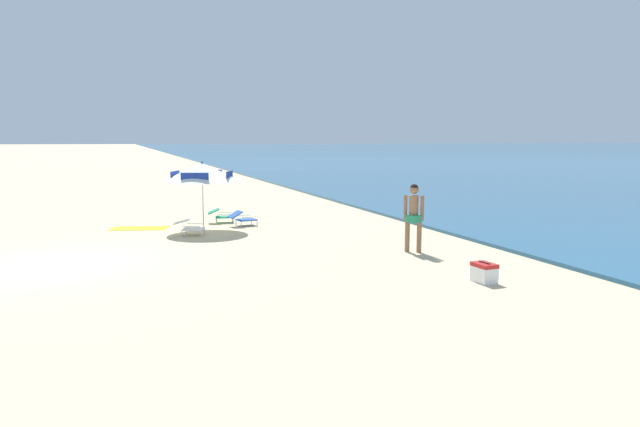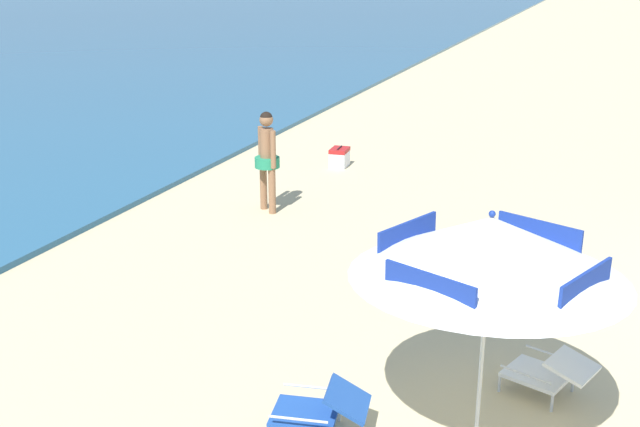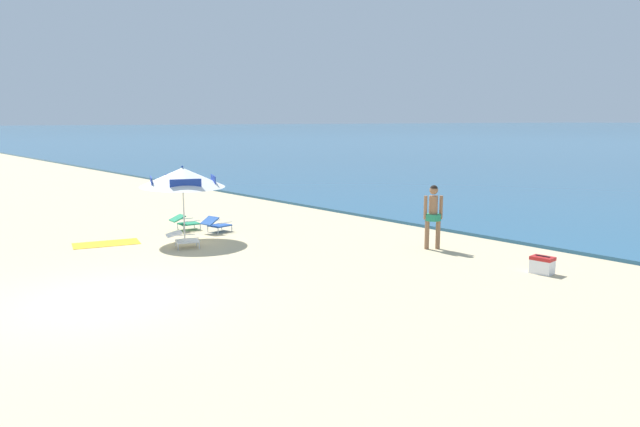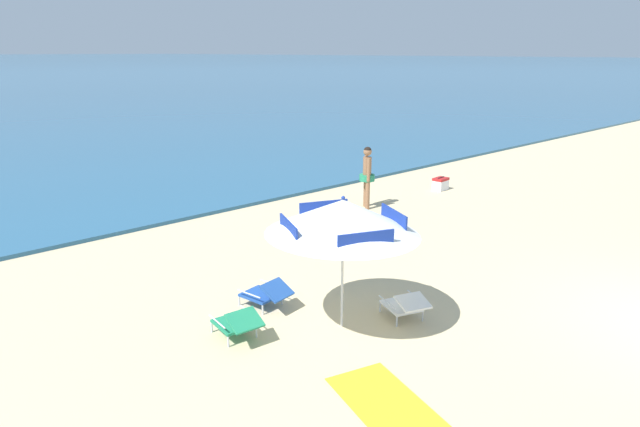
{
  "view_description": "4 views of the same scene",
  "coord_description": "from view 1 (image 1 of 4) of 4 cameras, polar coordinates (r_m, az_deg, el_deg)",
  "views": [
    {
      "loc": [
        14.33,
        1.52,
        2.88
      ],
      "look_at": [
        0.47,
        6.31,
        1.0
      ],
      "focal_mm": 32.4,
      "sensor_mm": 36.0,
      "label": 1
    },
    {
      "loc": [
        -10.53,
        3.1,
        4.24
      ],
      "look_at": [
        -0.39,
        6.96,
        0.65
      ],
      "focal_mm": 43.61,
      "sensor_mm": 36.0,
      "label": 2
    },
    {
      "loc": [
        11.25,
        -4.05,
        3.5
      ],
      "look_at": [
        -1.19,
        6.62,
        0.89
      ],
      "focal_mm": 33.0,
      "sensor_mm": 36.0,
      "label": 3
    },
    {
      "loc": [
        -9.87,
        -1.84,
        4.33
      ],
      "look_at": [
        -1.92,
        7.0,
        0.8
      ],
      "focal_mm": 30.84,
      "sensor_mm": 36.0,
      "label": 4
    }
  ],
  "objects": [
    {
      "name": "lounge_chair_facing_sea",
      "position": [
        19.58,
        -7.67,
        -0.43
      ],
      "size": [
        0.68,
        0.97,
        0.52
      ],
      "color": "#1E4799",
      "rests_on": "ground"
    },
    {
      "name": "beach_umbrella_striped_main",
      "position": [
        18.7,
        -11.56,
        4.04
      ],
      "size": [
        2.6,
        2.59,
        2.2
      ],
      "color": "silver",
      "rests_on": "ground"
    },
    {
      "name": "cooler_box",
      "position": [
        12.22,
        15.9,
        -5.64
      ],
      "size": [
        0.52,
        0.39,
        0.43
      ],
      "color": "white",
      "rests_on": "ground"
    },
    {
      "name": "beach_towel",
      "position": [
        19.77,
        -17.38,
        -1.4
      ],
      "size": [
        1.34,
        1.97,
        0.01
      ],
      "primitive_type": "cube",
      "rotation": [
        0.0,
        0.0,
        2.88
      ],
      "color": "gold",
      "rests_on": "ground"
    },
    {
      "name": "ground_plane",
      "position": [
        14.7,
        -24.66,
        -4.68
      ],
      "size": [
        800.0,
        800.0,
        0.0
      ],
      "primitive_type": "plane",
      "color": "#CCB78C"
    },
    {
      "name": "person_standing_near_shore",
      "position": [
        14.95,
        9.24,
        0.05
      ],
      "size": [
        0.43,
        0.44,
        1.76
      ],
      "color": "#8C6042",
      "rests_on": "ground"
    },
    {
      "name": "lounge_chair_beside_umbrella",
      "position": [
        17.87,
        -12.79,
        -1.26
      ],
      "size": [
        0.79,
        0.98,
        0.49
      ],
      "color": "white",
      "rests_on": "ground"
    },
    {
      "name": "lounge_chair_under_umbrella",
      "position": [
        20.43,
        -9.79,
        -0.14
      ],
      "size": [
        0.63,
        0.93,
        0.51
      ],
      "color": "#1E7F56",
      "rests_on": "ground"
    }
  ]
}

